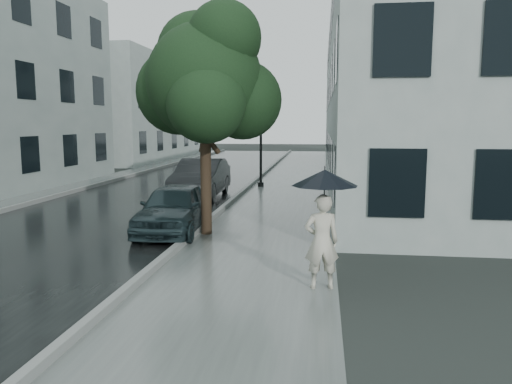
# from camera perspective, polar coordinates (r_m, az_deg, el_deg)

# --- Properties ---
(ground) EXTENTS (120.00, 120.00, 0.00)m
(ground) POSITION_cam_1_polar(r_m,az_deg,el_deg) (10.12, -2.35, -8.71)
(ground) COLOR black
(ground) RESTS_ON ground
(sidewalk) EXTENTS (3.50, 60.00, 0.01)m
(sidewalk) POSITION_cam_1_polar(r_m,az_deg,el_deg) (21.79, 3.74, 0.26)
(sidewalk) COLOR slate
(sidewalk) RESTS_ON ground
(kerb_near) EXTENTS (0.15, 60.00, 0.15)m
(kerb_near) POSITION_cam_1_polar(r_m,az_deg,el_deg) (21.98, -1.01, 0.53)
(kerb_near) COLOR slate
(kerb_near) RESTS_ON ground
(asphalt_road) EXTENTS (6.85, 60.00, 0.00)m
(asphalt_road) POSITION_cam_1_polar(r_m,az_deg,el_deg) (22.77, -9.76, 0.49)
(asphalt_road) COLOR black
(asphalt_road) RESTS_ON ground
(kerb_far) EXTENTS (0.15, 60.00, 0.15)m
(kerb_far) POSITION_cam_1_polar(r_m,az_deg,el_deg) (24.03, -17.75, 0.78)
(kerb_far) COLOR slate
(kerb_far) RESTS_ON ground
(sidewalk_far) EXTENTS (1.70, 60.00, 0.01)m
(sidewalk_far) POSITION_cam_1_polar(r_m,az_deg,el_deg) (24.45, -19.71, 0.64)
(sidewalk_far) COLOR #4C5451
(sidewalk_far) RESTS_ON ground
(building_near) EXTENTS (7.02, 36.00, 9.00)m
(building_near) POSITION_cam_1_polar(r_m,az_deg,el_deg) (29.34, 15.26, 10.76)
(building_near) COLOR #909D98
(building_near) RESTS_ON ground
(building_far_b) EXTENTS (7.02, 18.00, 8.00)m
(building_far_b) POSITION_cam_1_polar(r_m,az_deg,el_deg) (42.48, -13.94, 9.15)
(building_far_b) COLOR #909D98
(building_far_b) RESTS_ON ground
(pedestrian) EXTENTS (0.67, 0.51, 1.67)m
(pedestrian) POSITION_cam_1_polar(r_m,az_deg,el_deg) (8.79, 7.51, -5.63)
(pedestrian) COLOR #BBB8A4
(pedestrian) RESTS_ON sidewalk
(umbrella) EXTENTS (1.31, 1.31, 1.22)m
(umbrella) POSITION_cam_1_polar(r_m,az_deg,el_deg) (8.59, 7.85, 1.63)
(umbrella) COLOR black
(umbrella) RESTS_ON ground
(street_tree) EXTENTS (3.86, 3.51, 5.86)m
(street_tree) POSITION_cam_1_polar(r_m,az_deg,el_deg) (13.06, -5.78, 12.61)
(street_tree) COLOR #332619
(street_tree) RESTS_ON ground
(lamp_post) EXTENTS (0.83, 0.43, 5.48)m
(lamp_post) POSITION_cam_1_polar(r_m,az_deg,el_deg) (22.68, 0.19, 8.47)
(lamp_post) COLOR black
(lamp_post) RESTS_ON ground
(car_near) EXTENTS (1.70, 3.88, 1.30)m
(car_near) POSITION_cam_1_polar(r_m,az_deg,el_deg) (13.43, -9.35, -1.79)
(car_near) COLOR #1B2A2D
(car_near) RESTS_ON ground
(car_far) EXTENTS (1.66, 4.58, 1.50)m
(car_far) POSITION_cam_1_polar(r_m,az_deg,el_deg) (19.59, -6.32, 1.59)
(car_far) COLOR black
(car_far) RESTS_ON ground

